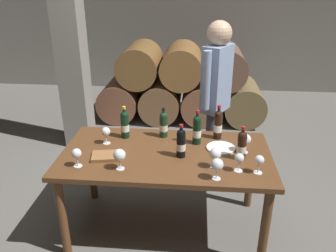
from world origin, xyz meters
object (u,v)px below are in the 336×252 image
Objects in this scene: wine_glass_0 at (119,155)px; serving_plate at (221,148)px; wine_bottle_2 at (125,124)px; sommelier_presenting at (216,92)px; wine_bottle_3 at (218,124)px; wine_glass_7 at (239,159)px; wine_glass_5 at (106,132)px; tasting_notebook at (106,156)px; wine_glass_6 at (217,165)px; wine_glass_4 at (77,154)px; dining_table at (166,163)px; wine_bottle_1 at (164,124)px; wine_bottle_5 at (242,145)px; wine_glass_1 at (259,161)px; wine_glass_3 at (215,154)px; wine_bottle_0 at (181,143)px; wine_bottle_4 at (197,129)px; wine_glass_2 at (245,140)px.

wine_glass_0 reaches higher than serving_plate.
wine_bottle_2 is 0.96m from sommelier_presenting.
wine_bottle_3 is 0.56m from wine_glass_7.
wine_glass_5 is at bearing 161.78° from wine_glass_7.
wine_bottle_2 is 1.33× the size of tasting_notebook.
wine_glass_4 is at bearing 175.32° from wine_glass_6.
sommelier_presenting reaches higher than dining_table.
wine_bottle_1 is 1.66× the size of wine_glass_0.
wine_bottle_5 is at bearing -17.11° from wine_bottle_2.
tasting_notebook is at bearing 164.78° from wine_glass_6.
dining_table is 0.37m from wine_bottle_1.
wine_glass_1 is at bearing -36.32° from wine_bottle_1.
wine_bottle_1 is at bearing 138.53° from wine_glass_7.
wine_bottle_2 reaches higher than serving_plate.
wine_glass_0 reaches higher than dining_table.
wine_glass_3 is 0.67× the size of serving_plate.
wine_glass_5 is 0.69× the size of tasting_notebook.
wine_bottle_4 is (0.12, 0.24, 0.01)m from wine_bottle_0.
wine_bottle_1 is 1.24× the size of tasting_notebook.
wine_bottle_0 is 0.27m from wine_bottle_4.
wine_glass_3 is 0.98× the size of wine_glass_6.
dining_table is 0.77m from wine_glass_1.
wine_bottle_1 reaches higher than wine_glass_5.
wine_glass_6 is at bearing -42.03° from dining_table.
wine_bottle_3 is at bearing 95.92° from serving_plate.
wine_bottle_5 is at bearing 10.30° from wine_glass_4.
wine_bottle_5 is at bearing -110.70° from wine_glass_2.
wine_bottle_1 is 0.81m from wine_glass_7.
wine_glass_6 is (0.78, -0.61, -0.01)m from wine_bottle_2.
dining_table is 0.58m from wine_bottle_3.
wine_bottle_4 reaches higher than wine_glass_5.
wine_bottle_0 is at bearing 160.95° from wine_glass_1.
wine_bottle_3 is 1.22m from wine_glass_4.
wine_glass_7 is 1.01m from sommelier_presenting.
wine_bottle_0 is 0.41m from wine_glass_6.
wine_glass_7 is (0.87, 0.05, -0.01)m from wine_glass_0.
wine_bottle_5 is 1.68× the size of wine_glass_2.
wine_bottle_1 reaches higher than wine_glass_1.
sommelier_presenting is at bearing 91.23° from wine_bottle_3.
wine_glass_6 is at bearing -27.52° from wine_glass_5.
wine_bottle_2 reaches higher than wine_glass_1.
wine_bottle_1 is at bearing 7.56° from wine_bottle_2.
wine_glass_7 is at bearing -41.47° from wine_bottle_1.
dining_table is 10.32× the size of wine_glass_2.
sommelier_presenting is (0.94, 0.63, 0.18)m from wine_glass_5.
wine_glass_0 is 1.13× the size of wine_glass_7.
tasting_notebook is at bearing 39.69° from wine_glass_4.
wine_glass_1 is at bearing -62.80° from wine_bottle_5.
wine_glass_4 is (-1.28, -0.33, -0.01)m from wine_glass_2.
wine_glass_7 is at bearing -72.52° from serving_plate.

